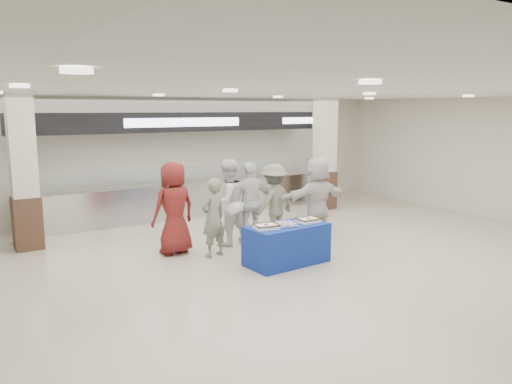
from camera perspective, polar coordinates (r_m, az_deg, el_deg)
ground at (r=9.23m, az=5.44°, el=-8.82°), size 14.00×14.00×0.00m
serving_line at (r=13.54m, az=-8.60°, el=2.02°), size 8.70×0.85×2.80m
column_left at (r=11.27m, az=-25.01°, el=1.65°), size 0.55×0.55×3.20m
column_right at (r=14.61m, az=7.85°, el=4.04°), size 0.55×0.55×3.20m
display_table at (r=9.44m, az=3.54°, el=-6.00°), size 1.60×0.87×0.75m
sheet_cake_left at (r=9.05m, az=1.18°, el=-3.91°), size 0.47×0.39×0.09m
sheet_cake_right at (r=9.61m, az=5.99°, el=-3.17°), size 0.42×0.33×0.09m
cupcake_tray at (r=9.28m, az=3.47°, el=-3.67°), size 0.45×0.37×0.07m
civilian_maroon at (r=10.10m, az=-9.37°, el=-1.82°), size 0.99×0.72×1.87m
soldier_a at (r=9.83m, az=-4.90°, el=-2.93°), size 0.64×0.50×1.57m
chef_tall at (r=10.63m, az=-3.30°, el=-1.20°), size 1.01×0.85×1.85m
chef_short at (r=10.75m, az=-0.60°, el=-1.26°), size 1.08×0.54×1.78m
soldier_b at (r=11.03m, az=2.08°, el=-1.17°), size 1.22×0.87×1.71m
civilian_white at (r=11.06m, az=7.01°, el=-0.79°), size 1.75×0.62×1.87m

